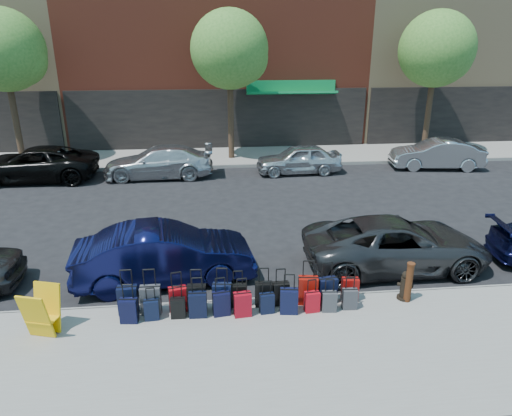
{
  "coord_description": "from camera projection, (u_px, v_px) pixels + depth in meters",
  "views": [
    {
      "loc": [
        -0.59,
        -13.91,
        5.97
      ],
      "look_at": [
        0.67,
        -1.5,
        1.35
      ],
      "focal_mm": 32.0,
      "sensor_mm": 36.0,
      "label": 1
    }
  ],
  "objects": [
    {
      "name": "suitcase_back_5",
      "position": [
        242.0,
        304.0,
        10.15
      ],
      "size": [
        0.4,
        0.26,
        0.91
      ],
      "rotation": [
        0.0,
        0.0,
        0.1
      ],
      "color": "maroon",
      "rests_on": "sidewalk_near"
    },
    {
      "name": "bollard",
      "position": [
        409.0,
        282.0,
        10.64
      ],
      "size": [
        0.18,
        0.18,
        0.99
      ],
      "color": "#38190C",
      "rests_on": "sidewalk_near"
    },
    {
      "name": "tree_center",
      "position": [
        232.0,
        52.0,
        22.15
      ],
      "size": [
        3.8,
        3.8,
        7.27
      ],
      "color": "black",
      "rests_on": "sidewalk_far"
    },
    {
      "name": "suitcase_back_8",
      "position": [
        312.0,
        302.0,
        10.32
      ],
      "size": [
        0.35,
        0.23,
        0.79
      ],
      "rotation": [
        0.0,
        0.0,
        0.11
      ],
      "color": "#B40B17",
      "rests_on": "sidewalk_near"
    },
    {
      "name": "car_near_1",
      "position": [
        165.0,
        254.0,
        11.78
      ],
      "size": [
        4.74,
        2.14,
        1.51
      ],
      "primitive_type": "imported",
      "rotation": [
        0.0,
        0.0,
        1.69
      ],
      "color": "#0D103A",
      "rests_on": "ground"
    },
    {
      "name": "suitcase_back_9",
      "position": [
        329.0,
        301.0,
        10.33
      ],
      "size": [
        0.34,
        0.22,
        0.79
      ],
      "rotation": [
        0.0,
        0.0,
        -0.09
      ],
      "color": "#3B3C41",
      "rests_on": "sidewalk_near"
    },
    {
      "name": "suitcase_front_0",
      "position": [
        128.0,
        300.0,
        10.24
      ],
      "size": [
        0.44,
        0.25,
        1.06
      ],
      "rotation": [
        0.0,
        0.0,
        0.02
      ],
      "color": "black",
      "rests_on": "sidewalk_near"
    },
    {
      "name": "suitcase_back_10",
      "position": [
        350.0,
        299.0,
        10.43
      ],
      "size": [
        0.34,
        0.21,
        0.79
      ],
      "rotation": [
        0.0,
        0.0,
        -0.05
      ],
      "color": "#37373C",
      "rests_on": "sidewalk_near"
    },
    {
      "name": "suitcase_front_4",
      "position": [
        222.0,
        296.0,
        10.39
      ],
      "size": [
        0.45,
        0.29,
        1.02
      ],
      "rotation": [
        0.0,
        0.0,
        -0.14
      ],
      "color": "black",
      "rests_on": "sidewalk_near"
    },
    {
      "name": "tree_right",
      "position": [
        439.0,
        51.0,
        23.15
      ],
      "size": [
        3.8,
        3.8,
        7.27
      ],
      "color": "black",
      "rests_on": "sidewalk_far"
    },
    {
      "name": "car_far_0",
      "position": [
        34.0,
        164.0,
        20.34
      ],
      "size": [
        5.42,
        2.53,
        1.5
      ],
      "primitive_type": "imported",
      "rotation": [
        0.0,
        0.0,
        -1.58
      ],
      "color": "black",
      "rests_on": "ground"
    },
    {
      "name": "display_rack",
      "position": [
        42.0,
        312.0,
        9.42
      ],
      "size": [
        0.75,
        0.79,
        1.06
      ],
      "rotation": [
        0.0,
        0.0,
        -0.28
      ],
      "color": "yellow",
      "rests_on": "sidewalk_near"
    },
    {
      "name": "fire_hydrant",
      "position": [
        405.0,
        286.0,
        10.79
      ],
      "size": [
        0.37,
        0.33,
        0.73
      ],
      "rotation": [
        0.0,
        0.0,
        -0.43
      ],
      "color": "black",
      "rests_on": "sidewalk_near"
    },
    {
      "name": "car_near_2",
      "position": [
        396.0,
        244.0,
        12.52
      ],
      "size": [
        5.05,
        2.35,
        1.4
      ],
      "primitive_type": "imported",
      "rotation": [
        0.0,
        0.0,
        1.58
      ],
      "color": "#37373A",
      "rests_on": "ground"
    },
    {
      "name": "suitcase_back_6",
      "position": [
        267.0,
        303.0,
        10.27
      ],
      "size": [
        0.34,
        0.22,
        0.77
      ],
      "rotation": [
        0.0,
        0.0,
        0.1
      ],
      "color": "black",
      "rests_on": "sidewalk_near"
    },
    {
      "name": "car_far_2",
      "position": [
        299.0,
        159.0,
        21.48
      ],
      "size": [
        4.03,
        1.73,
        1.36
      ],
      "primitive_type": "imported",
      "rotation": [
        0.0,
        0.0,
        -1.54
      ],
      "color": "silver",
      "rests_on": "ground"
    },
    {
      "name": "car_far_1",
      "position": [
        159.0,
        162.0,
        20.81
      ],
      "size": [
        4.95,
        2.02,
        1.43
      ],
      "primitive_type": "imported",
      "rotation": [
        0.0,
        0.0,
        -1.57
      ],
      "color": "silver",
      "rests_on": "ground"
    },
    {
      "name": "suitcase_front_7",
      "position": [
        281.0,
        293.0,
        10.59
      ],
      "size": [
        0.38,
        0.22,
        0.9
      ],
      "rotation": [
        0.0,
        0.0,
        0.04
      ],
      "color": "black",
      "rests_on": "sidewalk_near"
    },
    {
      "name": "suitcase_back_7",
      "position": [
        289.0,
        301.0,
        10.25
      ],
      "size": [
        0.43,
        0.28,
        0.95
      ],
      "rotation": [
        0.0,
        0.0,
        -0.14
      ],
      "color": "black",
      "rests_on": "sidewalk_near"
    },
    {
      "name": "suitcase_back_0",
      "position": [
        129.0,
        311.0,
        9.92
      ],
      "size": [
        0.4,
        0.25,
        0.9
      ],
      "rotation": [
        0.0,
        0.0,
        -0.1
      ],
      "color": "black",
      "rests_on": "sidewalk_near"
    },
    {
      "name": "suitcase_front_10",
      "position": [
        350.0,
        289.0,
        10.75
      ],
      "size": [
        0.39,
        0.23,
        0.92
      ],
      "rotation": [
        0.0,
        0.0,
        -0.06
      ],
      "color": "maroon",
      "rests_on": "sidewalk_near"
    },
    {
      "name": "suitcase_front_2",
      "position": [
        178.0,
        299.0,
        10.32
      ],
      "size": [
        0.43,
        0.3,
        0.96
      ],
      "rotation": [
        0.0,
        0.0,
        0.21
      ],
      "color": "#A80A10",
      "rests_on": "sidewalk_near"
    },
    {
      "name": "suitcase_back_3",
      "position": [
        198.0,
        305.0,
        10.12
      ],
      "size": [
        0.4,
        0.24,
        0.94
      ],
      "rotation": [
        0.0,
        0.0,
        -0.03
      ],
      "color": "black",
      "rests_on": "sidewalk_near"
    },
    {
      "name": "suitcase_front_3",
      "position": [
        197.0,
        298.0,
        10.33
      ],
      "size": [
        0.44,
        0.26,
        1.02
      ],
      "rotation": [
        0.0,
        0.0,
        -0.07
      ],
      "color": "black",
      "rests_on": "sidewalk_near"
    },
    {
      "name": "suitcase_back_4",
      "position": [
        221.0,
        304.0,
        10.18
      ],
      "size": [
        0.41,
        0.28,
        0.9
      ],
      "rotation": [
        0.0,
        0.0,
        0.15
      ],
      "color": "black",
      "rests_on": "sidewalk_near"
    },
    {
      "name": "suitcase_back_1",
      "position": [
        152.0,
        310.0,
        10.02
      ],
      "size": [
        0.33,
        0.21,
        0.77
      ],
      "rotation": [
        0.0,
        0.0,
        0.07
      ],
      "color": "black",
      "rests_on": "sidewalk_near"
    },
    {
      "name": "suitcase_back_2",
      "position": [
        178.0,
        308.0,
        10.1
      ],
      "size": [
        0.33,
        0.19,
        0.77
      ],
      "rotation": [
        0.0,
        0.0,
        -0.01
      ],
      "color": "black",
      "rests_on": "sidewalk_near"
    },
    {
      "name": "suitcase_front_8",
      "position": [
        308.0,
        290.0,
        10.61
      ],
      "size": [
        0.48,
        0.31,
        1.08
      ],
      "rotation": [
        0.0,
        0.0,
        -0.14
      ],
      "color": "maroon",
      "rests_on": "sidewalk_near"
    },
    {
      "name": "curb_near",
      "position": [
        241.0,
        302.0,
        10.9
      ],
      "size": [
        60.0,
        0.08,
        0.15
      ],
      "primitive_type": "cube",
      "color": "gray",
      "rests_on": "ground"
    },
    {
      "name": "suitcase_front_6",
      "position": [
        264.0,
        294.0,
        10.53
      ],
      "size": [
        0.41,
        0.24,
        0.95
      ],
      "rotation": [
        0.0,
        0.0,
        -0.07
      ],
      "color": "black",
      "rests_on": "sidewalk_near"
    },
    {
      "name": "suitcase_front_9",
      "position": [
        327.0,
        290.0,
        10.63
      ],
      "size": [
        0.46,
        0.31,
        1.03
      ],
      "rotation": [
        0.0,
        0.0,
        0.19
      ],
      "color": "black",
      "rests_on": "sidewalk_near"
    },
    {
      "name": "suitcase_front_1",
      "position": [
        151.0,
        300.0,
        10.22
      ],
      "size": [
        0.45,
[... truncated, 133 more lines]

